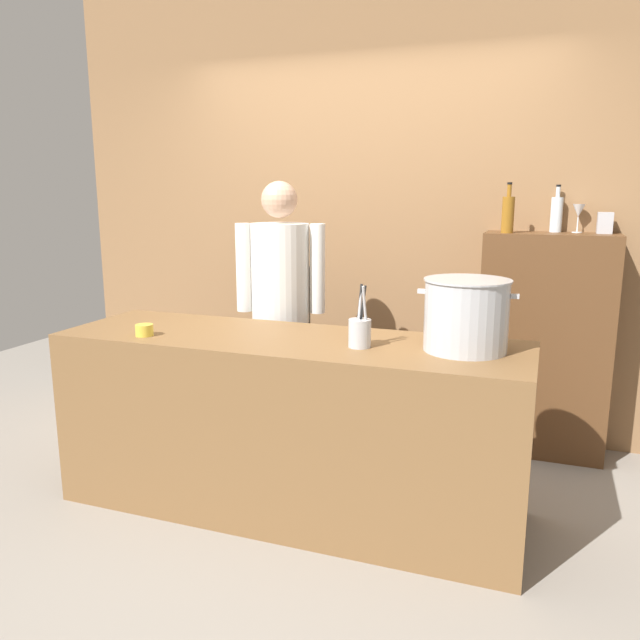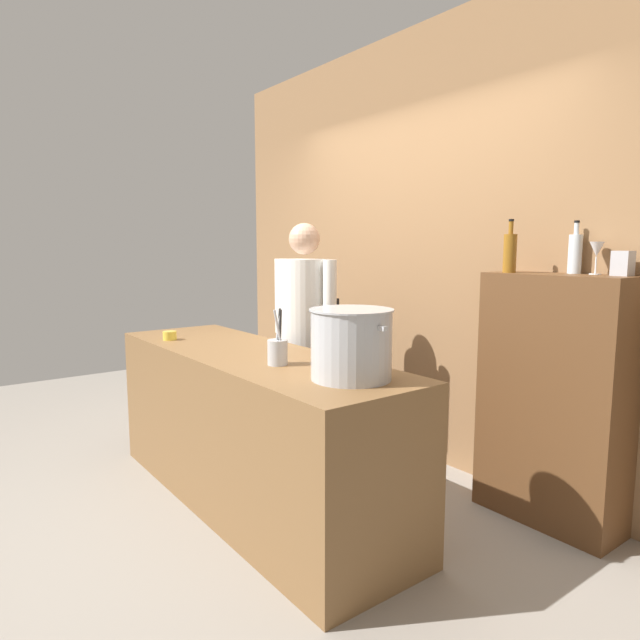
{
  "view_description": "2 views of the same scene",
  "coord_description": "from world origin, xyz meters",
  "px_view_note": "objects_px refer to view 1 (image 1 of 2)",
  "views": [
    {
      "loc": [
        1.16,
        -2.73,
        1.61
      ],
      "look_at": [
        0.0,
        0.43,
        0.9
      ],
      "focal_mm": 34.92,
      "sensor_mm": 36.0,
      "label": 1
    },
    {
      "loc": [
        2.72,
        -1.55,
        1.5
      ],
      "look_at": [
        0.23,
        0.33,
        1.09
      ],
      "focal_mm": 30.82,
      "sensor_mm": 36.0,
      "label": 2
    }
  ],
  "objects_px": {
    "chef": "(281,301)",
    "wine_bottle_clear": "(556,214)",
    "wine_bottle_amber": "(508,214)",
    "utensil_crock": "(360,331)",
    "stockpot_large": "(466,315)",
    "butter_jar": "(144,330)",
    "wine_glass_short": "(579,212)",
    "spice_tin_silver": "(605,223)"
  },
  "relations": [
    {
      "from": "wine_bottle_amber",
      "to": "spice_tin_silver",
      "type": "xyz_separation_m",
      "value": [
        0.53,
        0.15,
        -0.05
      ]
    },
    {
      "from": "stockpot_large",
      "to": "spice_tin_silver",
      "type": "distance_m",
      "value": 1.41
    },
    {
      "from": "utensil_crock",
      "to": "spice_tin_silver",
      "type": "relative_size",
      "value": 2.38
    },
    {
      "from": "spice_tin_silver",
      "to": "butter_jar",
      "type": "bearing_deg",
      "value": -145.73
    },
    {
      "from": "utensil_crock",
      "to": "wine_bottle_amber",
      "type": "xyz_separation_m",
      "value": [
        0.55,
        1.17,
        0.5
      ]
    },
    {
      "from": "wine_bottle_amber",
      "to": "wine_glass_short",
      "type": "height_order",
      "value": "wine_bottle_amber"
    },
    {
      "from": "butter_jar",
      "to": "wine_glass_short",
      "type": "bearing_deg",
      "value": 36.65
    },
    {
      "from": "chef",
      "to": "wine_bottle_clear",
      "type": "bearing_deg",
      "value": -168.18
    },
    {
      "from": "butter_jar",
      "to": "wine_bottle_clear",
      "type": "height_order",
      "value": "wine_bottle_clear"
    },
    {
      "from": "wine_bottle_clear",
      "to": "butter_jar",
      "type": "bearing_deg",
      "value": -141.35
    },
    {
      "from": "butter_jar",
      "to": "wine_glass_short",
      "type": "height_order",
      "value": "wine_glass_short"
    },
    {
      "from": "utensil_crock",
      "to": "spice_tin_silver",
      "type": "height_order",
      "value": "spice_tin_silver"
    },
    {
      "from": "butter_jar",
      "to": "wine_glass_short",
      "type": "distance_m",
      "value": 2.56
    },
    {
      "from": "wine_bottle_clear",
      "to": "spice_tin_silver",
      "type": "distance_m",
      "value": 0.27
    },
    {
      "from": "butter_jar",
      "to": "spice_tin_silver",
      "type": "xyz_separation_m",
      "value": [
        2.15,
        1.46,
        0.49
      ]
    },
    {
      "from": "butter_jar",
      "to": "wine_bottle_clear",
      "type": "bearing_deg",
      "value": 38.65
    },
    {
      "from": "butter_jar",
      "to": "wine_bottle_amber",
      "type": "xyz_separation_m",
      "value": [
        1.62,
        1.32,
        0.54
      ]
    },
    {
      "from": "spice_tin_silver",
      "to": "wine_bottle_clear",
      "type": "bearing_deg",
      "value": 171.16
    },
    {
      "from": "wine_bottle_clear",
      "to": "utensil_crock",
      "type": "bearing_deg",
      "value": -121.05
    },
    {
      "from": "wine_bottle_amber",
      "to": "spice_tin_silver",
      "type": "distance_m",
      "value": 0.56
    },
    {
      "from": "wine_bottle_clear",
      "to": "spice_tin_silver",
      "type": "relative_size",
      "value": 2.28
    },
    {
      "from": "stockpot_large",
      "to": "chef",
      "type": "bearing_deg",
      "value": 153.91
    },
    {
      "from": "butter_jar",
      "to": "wine_bottle_clear",
      "type": "distance_m",
      "value": 2.47
    },
    {
      "from": "utensil_crock",
      "to": "spice_tin_silver",
      "type": "distance_m",
      "value": 1.76
    },
    {
      "from": "wine_glass_short",
      "to": "wine_bottle_clear",
      "type": "bearing_deg",
      "value": 172.99
    },
    {
      "from": "chef",
      "to": "spice_tin_silver",
      "type": "distance_m",
      "value": 1.94
    },
    {
      "from": "chef",
      "to": "wine_glass_short",
      "type": "xyz_separation_m",
      "value": [
        1.62,
        0.68,
        0.52
      ]
    },
    {
      "from": "stockpot_large",
      "to": "wine_glass_short",
      "type": "relative_size",
      "value": 2.63
    },
    {
      "from": "wine_bottle_clear",
      "to": "spice_tin_silver",
      "type": "xyz_separation_m",
      "value": [
        0.27,
        -0.04,
        -0.05
      ]
    },
    {
      "from": "utensil_crock",
      "to": "wine_glass_short",
      "type": "distance_m",
      "value": 1.71
    },
    {
      "from": "wine_bottle_clear",
      "to": "stockpot_large",
      "type": "bearing_deg",
      "value": -105.8
    },
    {
      "from": "wine_bottle_amber",
      "to": "utensil_crock",
      "type": "bearing_deg",
      "value": -115.22
    },
    {
      "from": "spice_tin_silver",
      "to": "wine_bottle_amber",
      "type": "bearing_deg",
      "value": -164.41
    },
    {
      "from": "chef",
      "to": "butter_jar",
      "type": "relative_size",
      "value": 18.83
    },
    {
      "from": "wine_glass_short",
      "to": "utensil_crock",
      "type": "bearing_deg",
      "value": -124.95
    },
    {
      "from": "utensil_crock",
      "to": "spice_tin_silver",
      "type": "xyz_separation_m",
      "value": [
        1.08,
        1.31,
        0.45
      ]
    },
    {
      "from": "chef",
      "to": "utensil_crock",
      "type": "bearing_deg",
      "value": 123.01
    },
    {
      "from": "wine_bottle_amber",
      "to": "wine_glass_short",
      "type": "xyz_separation_m",
      "value": [
        0.39,
        0.18,
        0.01
      ]
    },
    {
      "from": "stockpot_large",
      "to": "butter_jar",
      "type": "distance_m",
      "value": 1.55
    },
    {
      "from": "stockpot_large",
      "to": "utensil_crock",
      "type": "xyz_separation_m",
      "value": [
        -0.46,
        -0.1,
        -0.09
      ]
    },
    {
      "from": "stockpot_large",
      "to": "butter_jar",
      "type": "bearing_deg",
      "value": -170.63
    },
    {
      "from": "utensil_crock",
      "to": "chef",
      "type": "bearing_deg",
      "value": 135.92
    }
  ]
}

